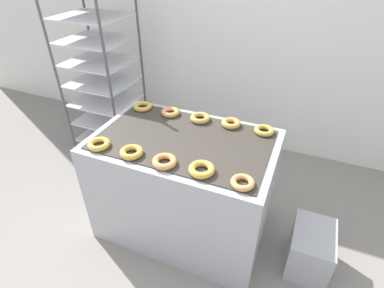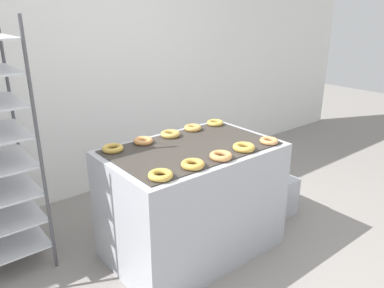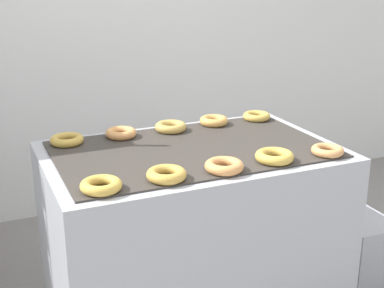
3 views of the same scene
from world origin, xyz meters
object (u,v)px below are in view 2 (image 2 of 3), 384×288
at_px(donut_near_left, 193,164).
at_px(donut_far_leftmost, 113,148).
at_px(donut_near_center, 221,156).
at_px(glaze_bin, 273,193).
at_px(donut_near_rightmost, 269,141).
at_px(donut_near_leftmost, 160,175).
at_px(donut_far_rightmost, 215,123).
at_px(donut_far_center, 170,134).
at_px(fryer_machine, 192,200).
at_px(donut_far_left, 143,141).
at_px(donut_near_right, 244,147).
at_px(donut_far_right, 193,128).

distance_m(donut_near_left, donut_far_leftmost, 0.63).
height_order(donut_near_center, donut_far_leftmost, donut_near_center).
height_order(glaze_bin, donut_near_rightmost, donut_near_rightmost).
relative_size(donut_near_leftmost, donut_near_center, 0.98).
height_order(donut_near_center, donut_far_rightmost, donut_near_center).
distance_m(donut_near_leftmost, donut_near_left, 0.25).
bearing_deg(donut_near_left, donut_near_leftmost, -179.01).
height_order(donut_near_left, donut_far_center, same).
bearing_deg(donut_near_rightmost, donut_far_center, 129.60).
xyz_separation_m(fryer_machine, donut_near_rightmost, (0.49, -0.30, 0.45)).
bearing_deg(donut_near_center, donut_near_left, 178.80).
bearing_deg(fryer_machine, donut_far_center, 87.85).
xyz_separation_m(donut_far_left, donut_far_center, (0.25, 0.00, 0.00)).
height_order(fryer_machine, donut_far_leftmost, donut_far_leftmost).
bearing_deg(donut_far_leftmost, donut_near_right, -37.70).
distance_m(donut_near_rightmost, donut_far_center, 0.76).
distance_m(donut_near_right, donut_far_left, 0.74).
height_order(donut_near_center, donut_far_left, same).
distance_m(donut_near_left, donut_far_center, 0.63).
bearing_deg(donut_near_right, donut_near_leftmost, -178.79).
relative_size(donut_near_center, donut_near_rightmost, 1.11).
bearing_deg(glaze_bin, donut_far_right, 157.41).
bearing_deg(donut_far_rightmost, donut_near_center, -129.41).
height_order(donut_near_right, donut_far_right, same).
relative_size(donut_near_center, donut_far_left, 1.06).
bearing_deg(donut_far_center, glaze_bin, -16.60).
distance_m(fryer_machine, glaze_bin, 1.01).
xyz_separation_m(donut_near_right, donut_near_rightmost, (0.25, -0.02, -0.00)).
bearing_deg(glaze_bin, donut_far_left, 166.72).
height_order(fryer_machine, donut_near_left, donut_near_left).
bearing_deg(donut_near_rightmost, donut_near_center, 179.92).
height_order(donut_near_rightmost, donut_far_rightmost, donut_far_rightmost).
relative_size(donut_near_leftmost, donut_near_rightmost, 1.09).
bearing_deg(glaze_bin, donut_near_left, -166.60).
height_order(donut_near_leftmost, donut_far_rightmost, donut_near_leftmost).
relative_size(fryer_machine, donut_far_leftmost, 8.53).
xyz_separation_m(donut_near_center, donut_far_right, (0.24, 0.60, 0.00)).
height_order(donut_far_left, donut_far_rightmost, donut_far_left).
xyz_separation_m(donut_far_left, donut_far_rightmost, (0.73, 0.01, -0.00)).
bearing_deg(donut_far_right, glaze_bin, -22.59).
bearing_deg(donut_far_rightmost, donut_far_leftmost, -179.24).
xyz_separation_m(fryer_machine, donut_near_center, (0.01, -0.30, 0.45)).
relative_size(donut_near_right, donut_far_center, 1.04).
relative_size(donut_near_left, donut_near_rightmost, 1.10).
xyz_separation_m(donut_near_leftmost, donut_far_left, (0.24, 0.58, 0.00)).
relative_size(fryer_machine, donut_far_right, 8.95).
bearing_deg(glaze_bin, donut_far_rightmost, 148.30).
bearing_deg(donut_near_left, donut_near_rightmost, -0.45).
distance_m(donut_near_center, donut_far_leftmost, 0.76).
distance_m(donut_near_right, donut_near_rightmost, 0.25).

